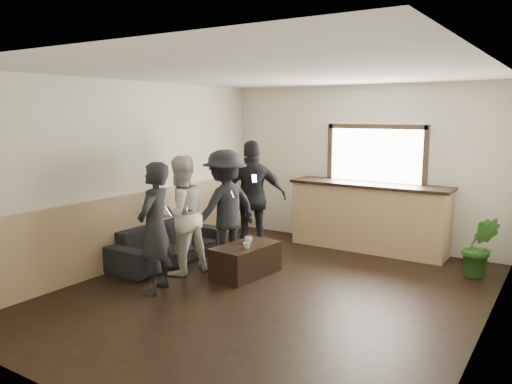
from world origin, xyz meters
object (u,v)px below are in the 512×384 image
Objects in this scene: bar_counter at (369,213)px; person_a at (155,228)px; person_d at (253,198)px; cup_a at (248,240)px; cup_b at (247,245)px; sofa at (167,243)px; coffee_table at (246,260)px; person_c at (225,208)px; person_b at (181,215)px; potted_plant at (480,246)px.

bar_counter is 1.58× the size of person_a.
cup_a is at bearing 79.14° from person_d.
sofa is at bearing 178.39° from cup_b.
person_c reaches higher than coffee_table.
cup_a is 0.06× the size of person_d.
bar_counter reaches higher than person_a.
cup_b is 0.05× the size of person_c.
bar_counter is at bearing -45.01° from sofa.
cup_a is at bearing 142.79° from person_b.
person_b is at bearing -152.76° from coffee_table.
sofa is 1.17× the size of person_a.
cup_a is 0.65m from person_c.
cup_a is (-1.04, -2.15, -0.15)m from bar_counter.
bar_counter reaches higher than person_c.
person_c is at bearing 173.45° from person_b.
cup_a is 0.13× the size of potted_plant.
coffee_table is 0.30m from cup_a.
potted_plant is 4.29m from person_b.
cup_a is 3.30m from potted_plant.
bar_counter reaches higher than cup_b.
person_b is (0.58, -0.33, 0.57)m from sofa.
person_c is at bearing -67.95° from sofa.
bar_counter is 2.39m from cup_a.
bar_counter is 1.56× the size of person_b.
person_a is at bearing -112.93° from cup_a.
bar_counter is 1.94m from potted_plant.
sofa reaches higher than cup_a.
potted_plant is (4.26, 1.84, 0.15)m from sofa.
person_d is at bearing 159.94° from person_a.
bar_counter is 2.02m from person_d.
coffee_table is (-0.99, -2.29, -0.42)m from bar_counter.
coffee_table is 0.89m from person_c.
potted_plant reaches higher than sofa.
person_d is (0.03, 0.73, 0.05)m from person_c.
sofa is 1.42m from coffee_table.
person_d reaches higher than sofa.
coffee_table is 3.34m from potted_plant.
cup_a reaches higher than coffee_table.
person_d is at bearing -175.90° from person_b.
cup_a is 1.49m from person_a.
cup_b is at bearing -60.60° from cup_a.
person_b is 0.92× the size of person_d.
cup_b is at bearing 123.62° from person_b.
cup_a is 1.05m from person_b.
cup_b is 0.05× the size of person_b.
person_a reaches higher than sofa.
sofa is 17.86× the size of cup_a.
person_a reaches higher than cup_b.
person_c is at bearing 167.95° from cup_a.
person_c is (-0.50, 0.11, 0.40)m from cup_a.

